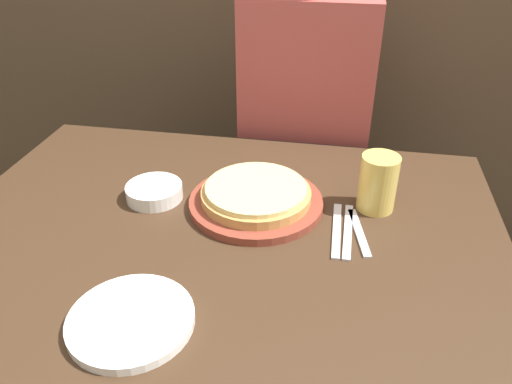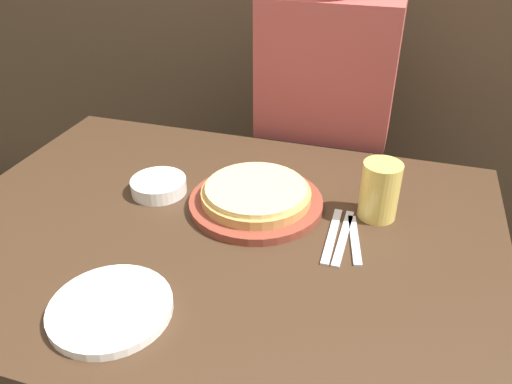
{
  "view_description": "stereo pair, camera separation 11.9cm",
  "coord_description": "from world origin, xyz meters",
  "views": [
    {
      "loc": [
        0.24,
        -0.88,
        1.4
      ],
      "look_at": [
        0.06,
        0.11,
        0.77
      ],
      "focal_mm": 35.0,
      "sensor_mm": 36.0,
      "label": 1
    },
    {
      "loc": [
        0.36,
        -0.86,
        1.4
      ],
      "look_at": [
        0.06,
        0.11,
        0.77
      ],
      "focal_mm": 35.0,
      "sensor_mm": 36.0,
      "label": 2
    }
  ],
  "objects": [
    {
      "name": "dinner_plate",
      "position": [
        -0.09,
        -0.3,
        0.74
      ],
      "size": [
        0.23,
        0.23,
        0.02
      ],
      "color": "white",
      "rests_on": "dining_table"
    },
    {
      "name": "diner_person",
      "position": [
        0.13,
        0.62,
        0.65
      ],
      "size": [
        0.41,
        0.2,
        1.33
      ],
      "color": "#33333D",
      "rests_on": "ground_plane"
    },
    {
      "name": "side_bowl",
      "position": [
        -0.19,
        0.1,
        0.75
      ],
      "size": [
        0.14,
        0.14,
        0.04
      ],
      "color": "white",
      "rests_on": "dining_table"
    },
    {
      "name": "dinner_knife",
      "position": [
        0.29,
        0.05,
        0.73
      ],
      "size": [
        0.02,
        0.21,
        0.0
      ],
      "color": "silver",
      "rests_on": "dining_table"
    },
    {
      "name": "pizza_on_board",
      "position": [
        0.06,
        0.11,
        0.76
      ],
      "size": [
        0.32,
        0.32,
        0.06
      ],
      "color": "brown",
      "rests_on": "dining_table"
    },
    {
      "name": "spoon",
      "position": [
        0.31,
        0.05,
        0.73
      ],
      "size": [
        0.05,
        0.18,
        0.0
      ],
      "color": "silver",
      "rests_on": "dining_table"
    },
    {
      "name": "dining_table",
      "position": [
        0.0,
        0.0,
        0.37
      ],
      "size": [
        1.28,
        0.96,
        0.73
      ],
      "color": "#3D2819",
      "rests_on": "ground_plane"
    },
    {
      "name": "beer_glass",
      "position": [
        0.35,
        0.16,
        0.81
      ],
      "size": [
        0.09,
        0.09,
        0.14
      ],
      "color": "#E5C65B",
      "rests_on": "dining_table"
    },
    {
      "name": "fork",
      "position": [
        0.26,
        0.05,
        0.73
      ],
      "size": [
        0.02,
        0.21,
        0.0
      ],
      "color": "silver",
      "rests_on": "dining_table"
    }
  ]
}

